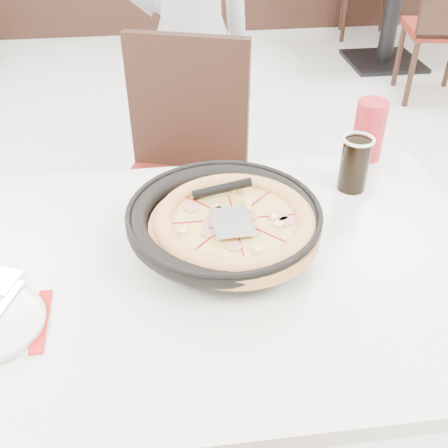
{
  "coord_description": "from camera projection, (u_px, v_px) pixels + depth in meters",
  "views": [
    {
      "loc": [
        -0.13,
        -1.4,
        1.46
      ],
      "look_at": [
        -0.02,
        -0.52,
        0.8
      ],
      "focal_mm": 42.0,
      "sensor_mm": 36.0,
      "label": 1
    }
  ],
  "objects": [
    {
      "name": "floor",
      "position": [
        211.0,
        310.0,
        2.0
      ],
      "size": [
        7.0,
        7.0,
        0.0
      ],
      "primitive_type": "plane",
      "color": "beige",
      "rests_on": "ground"
    },
    {
      "name": "main_table",
      "position": [
        212.0,
        377.0,
        1.3
      ],
      "size": [
        1.28,
        0.93,
        0.75
      ],
      "primitive_type": null,
      "rotation": [
        0.0,
        0.0,
        -0.12
      ],
      "color": "white",
      "rests_on": "floor"
    },
    {
      "name": "chair_far",
      "position": [
        178.0,
        192.0,
        1.79
      ],
      "size": [
        0.53,
        0.53,
        0.95
      ],
      "primitive_type": null,
      "rotation": [
        0.0,
        0.0,
        2.83
      ],
      "color": "black",
      "rests_on": "floor"
    },
    {
      "name": "trivet",
      "position": [
        231.0,
        236.0,
        1.12
      ],
      "size": [
        0.15,
        0.15,
        0.04
      ],
      "primitive_type": "cylinder",
      "rotation": [
        0.0,
        0.0,
        -0.12
      ],
      "color": "black",
      "rests_on": "main_table"
    },
    {
      "name": "pizza_pan",
      "position": [
        224.0,
        227.0,
        1.11
      ],
      "size": [
        0.4,
        0.4,
        0.01
      ],
      "primitive_type": "cylinder",
      "rotation": [
        0.0,
        0.0,
        -0.12
      ],
      "color": "black",
      "rests_on": "trivet"
    },
    {
      "name": "pizza",
      "position": [
        234.0,
        227.0,
        1.08
      ],
      "size": [
        0.39,
        0.39,
        0.02
      ],
      "primitive_type": "cylinder",
      "rotation": [
        0.0,
        0.0,
        -0.12
      ],
      "color": "#DD944E",
      "rests_on": "pizza_pan"
    },
    {
      "name": "pizza_server",
      "position": [
        232.0,
        222.0,
        1.04
      ],
      "size": [
        0.08,
        0.1,
        0.0
      ],
      "primitive_type": "cube",
      "rotation": [
        0.0,
        0.0,
        0.06
      ],
      "color": "silver",
      "rests_on": "pizza"
    },
    {
      "name": "fork",
      "position": [
        1.0,
        309.0,
        0.95
      ],
      "size": [
        0.06,
        0.15,
        0.0
      ],
      "primitive_type": "cube",
      "rotation": [
        0.0,
        0.0,
        -0.33
      ],
      "color": "silver",
      "rests_on": "side_plate"
    },
    {
      "name": "cola_glass",
      "position": [
        354.0,
        165.0,
        1.27
      ],
      "size": [
        0.08,
        0.08,
        0.13
      ],
      "primitive_type": "cylinder",
      "rotation": [
        0.0,
        0.0,
        -0.12
      ],
      "color": "black",
      "rests_on": "main_table"
    },
    {
      "name": "red_cup",
      "position": [
        369.0,
        130.0,
        1.38
      ],
      "size": [
        0.09,
        0.09,
        0.16
      ],
      "primitive_type": "cylinder",
      "rotation": [
        0.0,
        0.0,
        -0.12
      ],
      "color": "#B01C24",
      "rests_on": "main_table"
    },
    {
      "name": "diner_person",
      "position": [
        191.0,
        41.0,
        2.05
      ],
      "size": [
        0.69,
        0.59,
        1.61
      ],
      "primitive_type": "imported",
      "rotation": [
        0.0,
        0.0,
        3.55
      ],
      "color": "#B6B6BC",
      "rests_on": "floor"
    },
    {
      "name": "bg_table_right",
      "position": [
        392.0,
        14.0,
        3.92
      ],
      "size": [
        1.28,
        0.93,
        0.75
      ],
      "primitive_type": null,
      "rotation": [
        0.0,
        0.0,
        0.11
      ],
      "color": "white",
      "rests_on": "floor"
    },
    {
      "name": "bg_chair_right_near",
      "position": [
        442.0,
        25.0,
        3.35
      ],
      "size": [
        0.49,
        0.49,
        0.95
      ],
      "primitive_type": null,
      "rotation": [
        0.0,
        0.0,
        -0.18
      ],
      "color": "black",
      "rests_on": "floor"
    }
  ]
}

